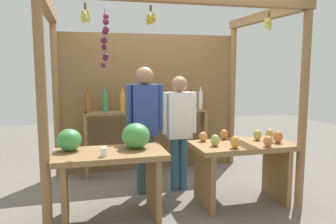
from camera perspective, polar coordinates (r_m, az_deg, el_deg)
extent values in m
plane|color=slate|center=(4.75, -0.60, -12.86)|extent=(12.00, 12.00, 0.00)
cylinder|color=olive|center=(3.42, -20.55, -0.44)|extent=(0.10, 0.10, 2.43)
cylinder|color=olive|center=(4.23, 22.01, 0.96)|extent=(0.10, 0.10, 2.43)
cylinder|color=olive|center=(5.30, -18.49, 2.37)|extent=(0.10, 0.10, 2.43)
cylinder|color=olive|center=(5.86, 10.86, 3.09)|extent=(0.10, 0.10, 2.43)
cube|color=olive|center=(4.39, -19.98, 16.40)|extent=(0.12, 2.01, 0.12)
cube|color=olive|center=(5.05, 16.02, 15.35)|extent=(0.12, 2.01, 0.12)
cube|color=brown|center=(5.43, -3.11, 1.58)|extent=(2.88, 0.04, 2.18)
cylinder|color=brown|center=(4.10, 16.78, 15.63)|extent=(0.02, 0.02, 0.06)
ellipsoid|color=#D1CC4C|center=(4.09, 16.98, 13.85)|extent=(0.04, 0.06, 0.13)
ellipsoid|color=#D1CC4C|center=(4.12, 16.57, 14.25)|extent=(0.07, 0.04, 0.13)
ellipsoid|color=#D1CC4C|center=(4.08, 16.27, 14.27)|extent=(0.05, 0.05, 0.13)
ellipsoid|color=#D1CC4C|center=(4.05, 16.55, 13.97)|extent=(0.06, 0.06, 0.13)
ellipsoid|color=#D1CC4C|center=(4.07, 16.97, 14.10)|extent=(0.07, 0.05, 0.13)
cylinder|color=brown|center=(3.57, -2.95, 17.17)|extent=(0.02, 0.02, 0.06)
ellipsoid|color=gold|center=(3.56, -2.54, 15.63)|extent=(0.04, 0.07, 0.11)
ellipsoid|color=gold|center=(3.57, -2.67, 15.43)|extent=(0.05, 0.06, 0.11)
ellipsoid|color=gold|center=(3.59, -3.13, 15.40)|extent=(0.06, 0.04, 0.11)
ellipsoid|color=gold|center=(3.57, -3.29, 15.26)|extent=(0.05, 0.05, 0.11)
ellipsoid|color=gold|center=(3.55, -3.50, 15.37)|extent=(0.04, 0.06, 0.11)
ellipsoid|color=gold|center=(3.53, -3.21, 15.67)|extent=(0.07, 0.06, 0.11)
ellipsoid|color=gold|center=(3.52, -2.89, 15.39)|extent=(0.08, 0.04, 0.11)
ellipsoid|color=gold|center=(3.53, -2.37, 15.75)|extent=(0.06, 0.06, 0.11)
cylinder|color=brown|center=(3.53, -13.88, 17.08)|extent=(0.02, 0.02, 0.06)
ellipsoid|color=#D1CC4C|center=(3.52, -13.42, 15.76)|extent=(0.04, 0.05, 0.11)
ellipsoid|color=#D1CC4C|center=(3.54, -13.33, 15.22)|extent=(0.06, 0.06, 0.11)
ellipsoid|color=#D1CC4C|center=(3.55, -14.02, 15.11)|extent=(0.06, 0.04, 0.11)
ellipsoid|color=#D1CC4C|center=(3.53, -14.29, 15.29)|extent=(0.04, 0.05, 0.11)
ellipsoid|color=#D1CC4C|center=(3.50, -14.17, 15.36)|extent=(0.05, 0.06, 0.11)
ellipsoid|color=#D1CC4C|center=(3.48, -13.98, 15.68)|extent=(0.08, 0.05, 0.11)
ellipsoid|color=#D1CC4C|center=(3.50, -13.64, 15.32)|extent=(0.05, 0.05, 0.11)
cylinder|color=#4C422D|center=(3.79, -10.62, 12.77)|extent=(0.01, 0.01, 0.55)
sphere|color=#601E42|center=(3.81, -10.48, 15.69)|extent=(0.06, 0.06, 0.06)
sphere|color=#601E42|center=(3.79, -10.50, 14.85)|extent=(0.07, 0.07, 0.07)
sphere|color=#601E42|center=(3.81, -10.48, 13.60)|extent=(0.07, 0.07, 0.07)
sphere|color=#511938|center=(3.80, -10.65, 13.27)|extent=(0.07, 0.07, 0.07)
sphere|color=#511938|center=(3.76, -10.75, 11.88)|extent=(0.07, 0.07, 0.07)
sphere|color=#511938|center=(3.81, -10.91, 11.75)|extent=(0.06, 0.06, 0.06)
sphere|color=#511938|center=(3.80, -10.78, 10.74)|extent=(0.06, 0.06, 0.06)
sphere|color=#47142D|center=(3.78, -10.50, 9.29)|extent=(0.06, 0.06, 0.06)
sphere|color=#511938|center=(3.79, -10.63, 8.97)|extent=(0.06, 0.06, 0.06)
sphere|color=#601E42|center=(3.77, -10.92, 7.82)|extent=(0.06, 0.06, 0.06)
cube|color=olive|center=(3.74, -9.82, -7.07)|extent=(1.21, 0.64, 0.06)
cube|color=olive|center=(3.84, -17.07, -12.77)|extent=(0.06, 0.58, 0.69)
cube|color=olive|center=(3.91, -2.47, -12.04)|extent=(0.06, 0.58, 0.69)
ellipsoid|color=#429347|center=(3.84, -16.41, -4.57)|extent=(0.37, 0.37, 0.24)
ellipsoid|color=#429347|center=(3.81, -5.48, -4.03)|extent=(0.44, 0.44, 0.29)
cylinder|color=white|center=(3.54, -10.83, -6.68)|extent=(0.07, 0.07, 0.09)
cube|color=olive|center=(4.17, 12.50, -5.60)|extent=(1.21, 0.64, 0.06)
cube|color=olive|center=(4.08, 6.17, -11.25)|extent=(0.06, 0.58, 0.69)
cube|color=olive|center=(4.50, 17.92, -9.77)|extent=(0.06, 0.58, 0.69)
ellipsoid|color=#CC7038|center=(4.28, 18.16, -4.02)|extent=(0.16, 0.16, 0.15)
ellipsoid|color=#CC7038|center=(4.05, 16.62, -4.77)|extent=(0.12, 0.12, 0.13)
ellipsoid|color=gold|center=(3.87, 11.33, -5.03)|extent=(0.14, 0.14, 0.15)
ellipsoid|color=#E07F47|center=(4.17, 5.98, -4.17)|extent=(0.10, 0.10, 0.12)
ellipsoid|color=#B79E47|center=(4.36, 14.97, -3.78)|extent=(0.13, 0.13, 0.14)
ellipsoid|color=#A8B24C|center=(3.94, 7.99, -4.78)|extent=(0.14, 0.14, 0.14)
ellipsoid|color=#B79E47|center=(4.52, 16.86, -3.52)|extent=(0.13, 0.13, 0.13)
ellipsoid|color=#CC7038|center=(4.32, 9.44, -3.77)|extent=(0.14, 0.14, 0.13)
cube|color=olive|center=(5.17, -13.78, -5.61)|extent=(0.05, 0.20, 1.00)
cube|color=olive|center=(5.51, 6.10, -4.60)|extent=(0.05, 0.20, 1.00)
cube|color=olive|center=(5.17, -3.55, 0.03)|extent=(1.87, 0.22, 0.04)
cylinder|color=#994C1E|center=(5.06, -13.32, 1.53)|extent=(0.07, 0.07, 0.29)
cylinder|color=#994C1E|center=(5.05, -13.38, 3.49)|extent=(0.03, 0.03, 0.06)
cylinder|color=#338C4C|center=(5.07, -10.60, 1.65)|extent=(0.07, 0.07, 0.29)
cylinder|color=#338C4C|center=(5.06, -10.65, 3.63)|extent=(0.03, 0.03, 0.06)
cylinder|color=gold|center=(5.10, -7.71, 1.67)|extent=(0.08, 0.08, 0.28)
cylinder|color=gold|center=(5.08, -7.74, 3.59)|extent=(0.04, 0.04, 0.06)
cylinder|color=#994C1E|center=(5.13, -4.96, 1.83)|extent=(0.07, 0.07, 0.30)
cylinder|color=#994C1E|center=(5.12, -4.98, 3.81)|extent=(0.03, 0.03, 0.06)
cylinder|color=#994C1E|center=(5.18, -2.18, 1.91)|extent=(0.07, 0.07, 0.30)
cylinder|color=#994C1E|center=(5.17, -2.19, 3.88)|extent=(0.03, 0.03, 0.06)
cylinder|color=gold|center=(5.24, 0.42, 1.68)|extent=(0.08, 0.08, 0.24)
cylinder|color=gold|center=(5.23, 0.42, 3.32)|extent=(0.04, 0.04, 0.06)
cylinder|color=#994C1E|center=(5.31, 3.12, 1.93)|extent=(0.06, 0.06, 0.27)
cylinder|color=#994C1E|center=(5.30, 3.13, 3.73)|extent=(0.03, 0.03, 0.06)
cylinder|color=silver|center=(5.39, 5.54, 2.05)|extent=(0.07, 0.07, 0.29)
cylinder|color=silver|center=(5.38, 5.56, 3.89)|extent=(0.03, 0.03, 0.06)
cylinder|color=#32514A|center=(4.47, -4.63, -8.92)|extent=(0.11, 0.11, 0.78)
cylinder|color=#32514A|center=(4.50, -3.11, -8.82)|extent=(0.11, 0.11, 0.78)
cube|color=#2D428C|center=(4.34, -3.95, 0.32)|extent=(0.32, 0.19, 0.66)
cylinder|color=#2D428C|center=(4.30, -6.58, 0.66)|extent=(0.08, 0.08, 0.59)
cylinder|color=#2D428C|center=(4.37, -1.38, 0.83)|extent=(0.08, 0.08, 0.59)
sphere|color=#997051|center=(4.30, -4.01, 6.18)|extent=(0.23, 0.23, 0.23)
cylinder|color=#2F5F7A|center=(4.58, 1.14, -8.87)|extent=(0.11, 0.11, 0.72)
cylinder|color=#2F5F7A|center=(4.62, 2.59, -8.75)|extent=(0.11, 0.11, 0.72)
cube|color=white|center=(4.46, 1.91, -0.54)|extent=(0.32, 0.19, 0.61)
cylinder|color=white|center=(4.40, -0.59, -0.24)|extent=(0.08, 0.08, 0.55)
cylinder|color=white|center=(4.51, 4.34, -0.06)|extent=(0.08, 0.08, 0.55)
sphere|color=#997051|center=(4.42, 1.93, 4.74)|extent=(0.21, 0.21, 0.21)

